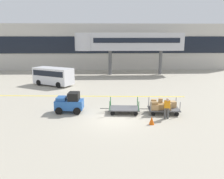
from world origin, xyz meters
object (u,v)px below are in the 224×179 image
baggage_cart_middle (162,106)px  baggage_handler (167,107)px  baggage_tug (70,103)px  shuttle_van (53,75)px  baggage_cart_lead (124,109)px  safety_cone_near (152,120)px

baggage_cart_middle → baggage_handler: 1.29m
baggage_tug → shuttle_van: 10.93m
baggage_cart_lead → safety_cone_near: bearing=-56.1°
baggage_cart_lead → safety_cone_near: 2.96m
baggage_cart_middle → baggage_tug: bearing=176.1°
baggage_cart_middle → shuttle_van: shuttle_van is taller
baggage_handler → baggage_cart_lead: bearing=153.8°
baggage_handler → shuttle_van: shuttle_van is taller
baggage_handler → shuttle_van: bearing=130.8°
shuttle_van → baggage_tug: bearing=-71.9°
shuttle_van → baggage_cart_middle: bearing=-46.2°
baggage_tug → safety_cone_near: baggage_tug is taller
baggage_tug → baggage_cart_lead: bearing=-4.0°
shuttle_van → safety_cone_near: bearing=-55.0°
baggage_tug → baggage_cart_middle: bearing=-3.9°
baggage_tug → baggage_cart_middle: 7.04m
baggage_cart_lead → safety_cone_near: (1.65, -2.45, -0.07)m
safety_cone_near → baggage_tug: bearing=154.6°
baggage_cart_lead → baggage_cart_middle: size_ratio=1.00×
baggage_tug → baggage_handler: size_ratio=1.39×
baggage_tug → baggage_cart_lead: baggage_tug is taller
safety_cone_near → shuttle_van: bearing=125.0°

